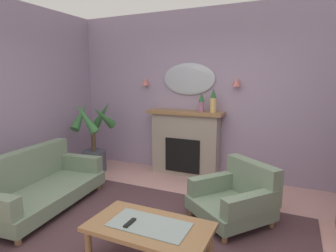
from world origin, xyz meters
name	(u,v)px	position (x,y,z in m)	size (l,w,h in m)	color
wall_back	(217,94)	(0.00, 2.49, 1.45)	(6.45, 0.10, 2.90)	#9E8CA8
patterned_rug	(158,239)	(0.00, 0.20, 0.01)	(3.20, 2.40, 0.01)	#4C3338
fireplace	(185,143)	(-0.50, 2.27, 0.57)	(1.36, 0.36, 1.16)	gray
mantel_vase_left	(202,101)	(-0.20, 2.24, 1.34)	(0.10, 0.10, 0.33)	#9E6084
mantel_vase_right	(213,101)	(0.00, 2.24, 1.36)	(0.10, 0.10, 0.40)	tan
wall_mirror	(189,79)	(-0.50, 2.41, 1.71)	(0.96, 0.06, 0.56)	#B2BCC6
wall_sconce_left	(145,82)	(-1.35, 2.36, 1.66)	(0.14, 0.14, 0.14)	#D17066
wall_sconce_right	(237,82)	(0.35, 2.36, 1.66)	(0.14, 0.14, 0.14)	#D17066
coffee_table	(149,231)	(0.14, -0.25, 0.38)	(1.10, 0.60, 0.45)	olive
tv_remote	(130,223)	(-0.02, -0.32, 0.45)	(0.04, 0.16, 0.02)	black
floral_couch	(37,184)	(-1.83, 0.22, 0.32)	(1.05, 1.80, 0.76)	gray
armchair_in_corner	(236,196)	(0.67, 0.99, 0.31)	(1.14, 1.14, 0.71)	gray
potted_plant_corner_palm	(94,140)	(-2.11, 1.74, 0.60)	(0.69, 0.73, 1.34)	#474C56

